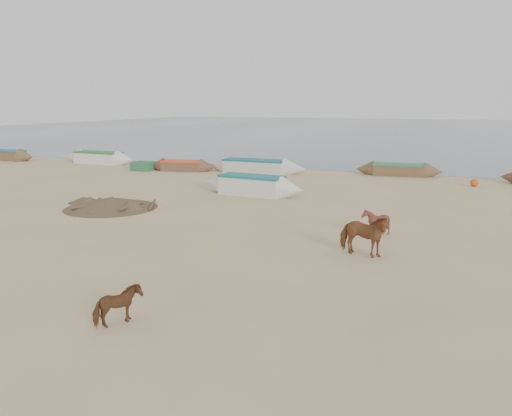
{
  "coord_description": "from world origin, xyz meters",
  "views": [
    {
      "loc": [
        6.07,
        -12.05,
        4.63
      ],
      "look_at": [
        0.0,
        4.0,
        1.0
      ],
      "focal_mm": 35.0,
      "sensor_mm": 36.0,
      "label": 1
    }
  ],
  "objects_px": {
    "cow_adult": "(363,235)",
    "calf_right": "(119,306)",
    "calf_front": "(376,222)",
    "near_canoe": "(252,185)"
  },
  "relations": [
    {
      "from": "cow_adult",
      "to": "calf_front",
      "type": "distance_m",
      "value": 2.67
    },
    {
      "from": "cow_adult",
      "to": "near_canoe",
      "type": "relative_size",
      "value": 0.28
    },
    {
      "from": "calf_front",
      "to": "calf_right",
      "type": "distance_m",
      "value": 10.27
    },
    {
      "from": "cow_adult",
      "to": "near_canoe",
      "type": "distance_m",
      "value": 11.01
    },
    {
      "from": "calf_right",
      "to": "calf_front",
      "type": "bearing_deg",
      "value": -15.8
    },
    {
      "from": "cow_adult",
      "to": "calf_right",
      "type": "relative_size",
      "value": 1.85
    },
    {
      "from": "calf_front",
      "to": "calf_right",
      "type": "bearing_deg",
      "value": -16.47
    },
    {
      "from": "calf_front",
      "to": "near_canoe",
      "type": "bearing_deg",
      "value": -122.99
    },
    {
      "from": "cow_adult",
      "to": "calf_front",
      "type": "xyz_separation_m",
      "value": [
        0.05,
        2.67,
        -0.19
      ]
    },
    {
      "from": "calf_right",
      "to": "cow_adult",
      "type": "bearing_deg",
      "value": -23.23
    }
  ]
}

